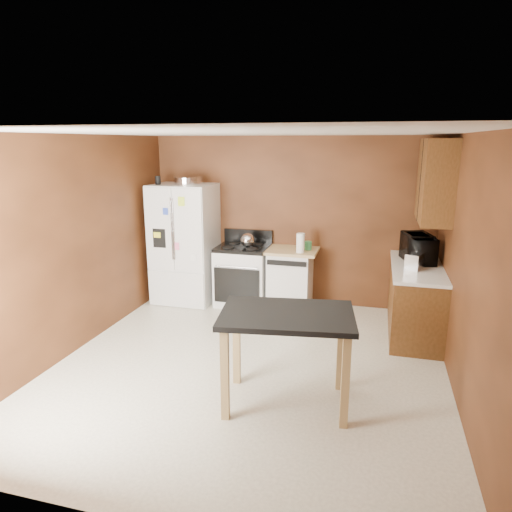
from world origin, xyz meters
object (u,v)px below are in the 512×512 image
at_px(paper_towel, 300,243).
at_px(roasting_pan, 188,181).
at_px(pen_cup, 158,180).
at_px(kettle, 247,240).
at_px(microwave, 418,249).
at_px(gas_range, 243,274).
at_px(island, 287,327).
at_px(refrigerator, 185,244).
at_px(dishwasher, 290,278).
at_px(toaster, 415,261).
at_px(green_canister, 308,246).

bearing_deg(paper_towel, roasting_pan, 176.40).
height_order(pen_cup, kettle, pen_cup).
distance_m(microwave, gas_range, 2.53).
xyz_separation_m(kettle, island, (1.09, -2.48, -0.24)).
bearing_deg(refrigerator, paper_towel, -1.87).
height_order(kettle, dishwasher, kettle).
xyz_separation_m(pen_cup, paper_towel, (2.13, 0.06, -0.84)).
distance_m(kettle, toaster, 2.37).
height_order(paper_towel, island, paper_towel).
bearing_deg(paper_towel, green_canister, 67.43).
xyz_separation_m(roasting_pan, dishwasher, (1.56, 0.04, -1.40)).
xyz_separation_m(paper_towel, island, (0.29, -2.41, -0.26)).
distance_m(toaster, microwave, 0.39).
bearing_deg(microwave, island, 135.96).
height_order(kettle, paper_towel, paper_towel).
bearing_deg(kettle, island, -66.32).
height_order(roasting_pan, pen_cup, pen_cup).
bearing_deg(roasting_pan, pen_cup, -157.76).
bearing_deg(microwave, paper_towel, 70.08).
bearing_deg(kettle, gas_range, 150.84).
height_order(pen_cup, paper_towel, pen_cup).
distance_m(pen_cup, dishwasher, 2.43).
relative_size(roasting_pan, toaster, 1.57).
height_order(gas_range, dishwasher, gas_range).
xyz_separation_m(refrigerator, dishwasher, (1.63, 0.09, -0.45)).
relative_size(kettle, dishwasher, 0.23).
height_order(pen_cup, island, pen_cup).
distance_m(kettle, island, 2.72).
xyz_separation_m(roasting_pan, microwave, (3.28, -0.25, -0.79)).
bearing_deg(green_canister, island, -85.39).
bearing_deg(kettle, dishwasher, 6.38).
distance_m(roasting_pan, toaster, 3.39).
xyz_separation_m(toaster, dishwasher, (-1.66, 0.66, -0.55)).
distance_m(pen_cup, island, 3.54).
bearing_deg(gas_range, microwave, -6.10).
bearing_deg(roasting_pan, toaster, -11.02).
relative_size(refrigerator, gas_range, 1.64).
height_order(roasting_pan, kettle, roasting_pan).
xyz_separation_m(paper_towel, toaster, (1.50, -0.52, -0.03)).
distance_m(green_canister, dishwasher, 0.56).
xyz_separation_m(gas_range, island, (1.17, -2.53, 0.31)).
distance_m(microwave, dishwasher, 1.85).
xyz_separation_m(microwave, refrigerator, (-3.35, 0.20, -0.16)).
height_order(roasting_pan, paper_towel, roasting_pan).
bearing_deg(pen_cup, island, -44.18).
height_order(pen_cup, gas_range, pen_cup).
xyz_separation_m(green_canister, microwave, (1.48, -0.33, 0.11)).
distance_m(kettle, refrigerator, 1.00).
bearing_deg(toaster, gas_range, -173.30).
height_order(toaster, dishwasher, toaster).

